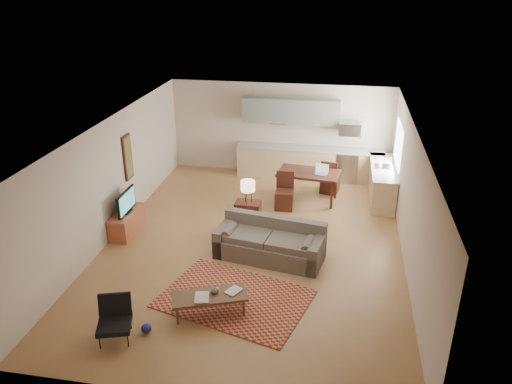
% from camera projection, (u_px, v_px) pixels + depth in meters
% --- Properties ---
extents(room, '(9.00, 9.00, 9.00)m').
position_uv_depth(room, '(254.00, 189.00, 10.66)').
color(room, olive).
rests_on(room, ground).
extents(kitchen_counter_back, '(4.26, 0.64, 0.92)m').
position_uv_depth(kitchen_counter_back, '(309.00, 163.00, 14.64)').
color(kitchen_counter_back, tan).
rests_on(kitchen_counter_back, ground).
extents(kitchen_counter_right, '(0.64, 2.26, 0.92)m').
position_uv_depth(kitchen_counter_right, '(382.00, 183.00, 13.26)').
color(kitchen_counter_right, tan).
rests_on(kitchen_counter_right, ground).
extents(kitchen_range, '(0.62, 0.62, 0.90)m').
position_uv_depth(kitchen_range, '(347.00, 165.00, 14.47)').
color(kitchen_range, '#A5A8AD').
rests_on(kitchen_range, ground).
extents(kitchen_microwave, '(0.62, 0.40, 0.35)m').
position_uv_depth(kitchen_microwave, '(350.00, 129.00, 14.04)').
color(kitchen_microwave, '#A5A8AD').
rests_on(kitchen_microwave, room).
extents(upper_cabinets, '(2.80, 0.34, 0.70)m').
position_uv_depth(upper_cabinets, '(291.00, 111.00, 14.26)').
color(upper_cabinets, gray).
rests_on(upper_cabinets, room).
extents(window_right, '(0.02, 1.40, 1.05)m').
position_uv_depth(window_right, '(398.00, 144.00, 12.76)').
color(window_right, white).
rests_on(window_right, room).
extents(wall_art_left, '(0.06, 0.42, 1.10)m').
position_uv_depth(wall_art_left, '(128.00, 157.00, 11.89)').
color(wall_art_left, olive).
rests_on(wall_art_left, room).
extents(triptych, '(1.70, 0.04, 0.50)m').
position_uv_depth(triptych, '(277.00, 116.00, 14.53)').
color(triptych, beige).
rests_on(triptych, room).
extents(rug, '(3.05, 2.49, 0.02)m').
position_uv_depth(rug, '(235.00, 298.00, 9.33)').
color(rug, maroon).
rests_on(rug, floor).
extents(sofa, '(2.51, 1.42, 0.82)m').
position_uv_depth(sofa, '(270.00, 241.00, 10.51)').
color(sofa, brown).
rests_on(sofa, floor).
extents(coffee_table, '(1.43, 0.97, 0.40)m').
position_uv_depth(coffee_table, '(210.00, 304.00, 8.86)').
color(coffee_table, '#4E341E').
rests_on(coffee_table, floor).
extents(book_a, '(0.39, 0.44, 0.03)m').
position_uv_depth(book_a, '(195.00, 298.00, 8.68)').
color(book_a, maroon).
rests_on(book_a, coffee_table).
extents(book_b, '(0.47, 0.48, 0.02)m').
position_uv_depth(book_b, '(229.00, 289.00, 8.94)').
color(book_b, navy).
rests_on(book_b, coffee_table).
extents(vase, '(0.20, 0.20, 0.16)m').
position_uv_depth(vase, '(215.00, 289.00, 8.81)').
color(vase, black).
rests_on(vase, coffee_table).
extents(armchair, '(0.78, 0.78, 0.71)m').
position_uv_depth(armchair, '(114.00, 321.00, 8.18)').
color(armchair, black).
rests_on(armchair, floor).
extents(tv_credenza, '(0.44, 1.15, 0.53)m').
position_uv_depth(tv_credenza, '(127.00, 222.00, 11.60)').
color(tv_credenza, brown).
rests_on(tv_credenza, floor).
extents(tv, '(0.09, 0.88, 0.53)m').
position_uv_depth(tv, '(126.00, 202.00, 11.38)').
color(tv, black).
rests_on(tv, tv_credenza).
extents(console_table, '(0.60, 0.40, 0.69)m').
position_uv_depth(console_table, '(248.00, 215.00, 11.75)').
color(console_table, '#371811').
rests_on(console_table, floor).
extents(table_lamp, '(0.37, 0.37, 0.55)m').
position_uv_depth(table_lamp, '(248.00, 191.00, 11.50)').
color(table_lamp, beige).
rests_on(table_lamp, console_table).
extents(dining_table, '(1.69, 1.11, 0.80)m').
position_uv_depth(dining_table, '(308.00, 186.00, 13.21)').
color(dining_table, '#371811').
rests_on(dining_table, floor).
extents(dining_chair_near, '(0.47, 0.49, 0.95)m').
position_uv_depth(dining_chair_near, '(284.00, 191.00, 12.71)').
color(dining_chair_near, '#371811').
rests_on(dining_chair_near, floor).
extents(dining_chair_far, '(0.56, 0.57, 0.96)m').
position_uv_depth(dining_chair_far, '(330.00, 176.00, 13.64)').
color(dining_chair_far, '#371811').
rests_on(dining_chair_far, floor).
extents(laptop, '(0.39, 0.32, 0.25)m').
position_uv_depth(laptop, '(321.00, 170.00, 12.85)').
color(laptop, '#A5A8AD').
rests_on(laptop, dining_table).
extents(soap_bottle, '(0.10, 0.10, 0.19)m').
position_uv_depth(soap_bottle, '(380.00, 164.00, 13.00)').
color(soap_bottle, beige).
rests_on(soap_bottle, kitchen_counter_right).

